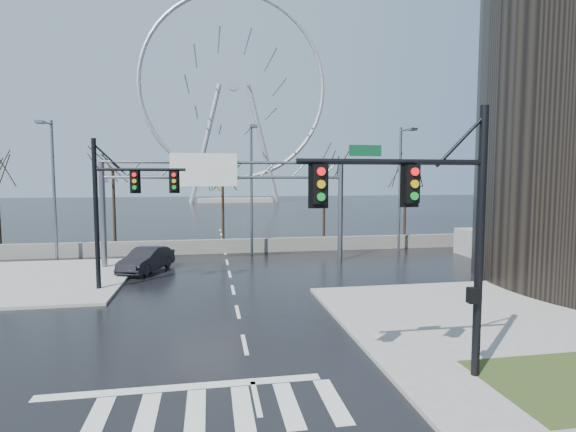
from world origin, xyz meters
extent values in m
plane|color=black|center=(0.00, 0.00, 0.00)|extent=(260.00, 260.00, 0.00)
cube|color=gray|center=(10.00, 2.00, 0.07)|extent=(12.00, 10.00, 0.15)
cube|color=gray|center=(-11.00, 12.00, 0.07)|extent=(10.00, 12.00, 0.15)
cube|color=#36411B|center=(9.00, -5.00, 0.15)|extent=(5.00, 4.00, 0.02)
cube|color=slate|center=(0.00, 20.00, 0.55)|extent=(52.00, 0.50, 1.10)
cylinder|color=black|center=(6.50, -4.00, 4.00)|extent=(0.24, 0.24, 8.00)
cylinder|color=black|center=(3.80, -4.00, 6.40)|extent=(5.40, 0.16, 0.16)
cube|color=black|center=(4.30, -4.15, 5.80)|extent=(0.35, 0.28, 1.05)
cube|color=black|center=(1.70, -4.15, 5.80)|extent=(0.35, 0.28, 1.05)
cylinder|color=black|center=(-7.00, 9.00, 4.00)|extent=(0.24, 0.24, 8.00)
cylinder|color=black|center=(-4.70, 9.00, 6.40)|extent=(4.60, 0.16, 0.16)
cube|color=black|center=(-5.00, 8.85, 5.80)|extent=(0.35, 0.28, 1.05)
cube|color=black|center=(-3.00, 8.85, 5.80)|extent=(0.35, 0.28, 1.05)
cylinder|color=slate|center=(-8.00, 15.00, 3.50)|extent=(0.36, 0.36, 7.00)
cylinder|color=slate|center=(8.00, 15.00, 3.50)|extent=(0.36, 0.36, 7.00)
cylinder|color=slate|center=(0.00, 15.00, 7.00)|extent=(16.00, 0.20, 0.20)
cylinder|color=slate|center=(0.00, 15.00, 6.00)|extent=(16.00, 0.20, 0.20)
cube|color=#094824|center=(-1.50, 14.85, 6.50)|extent=(4.20, 0.10, 2.00)
cube|color=silver|center=(-1.50, 14.79, 6.50)|extent=(4.40, 0.02, 2.20)
cylinder|color=slate|center=(-12.00, 18.50, 5.00)|extent=(0.20, 0.20, 10.00)
cylinder|color=slate|center=(-12.00, 17.40, 9.70)|extent=(0.12, 2.20, 0.12)
cube|color=slate|center=(-12.00, 16.40, 9.60)|extent=(0.50, 0.70, 0.18)
cylinder|color=slate|center=(2.00, 18.50, 5.00)|extent=(0.20, 0.20, 10.00)
cylinder|color=slate|center=(2.00, 17.40, 9.70)|extent=(0.12, 2.20, 0.12)
cube|color=slate|center=(2.00, 16.40, 9.60)|extent=(0.50, 0.70, 0.18)
cylinder|color=slate|center=(14.00, 18.50, 5.00)|extent=(0.20, 0.20, 10.00)
cylinder|color=slate|center=(14.00, 17.40, 9.70)|extent=(0.12, 2.20, 0.12)
cube|color=slate|center=(14.00, 16.40, 9.60)|extent=(0.50, 0.70, 0.18)
cylinder|color=black|center=(-9.00, 23.50, 3.38)|extent=(0.24, 0.24, 6.75)
cylinder|color=black|center=(0.00, 24.50, 2.93)|extent=(0.24, 0.24, 5.85)
cylinder|color=black|center=(9.00, 23.50, 3.51)|extent=(0.24, 0.24, 7.02)
cylinder|color=black|center=(17.00, 24.00, 3.06)|extent=(0.24, 0.24, 6.12)
cube|color=gray|center=(5.00, 95.00, 0.50)|extent=(18.00, 6.00, 1.00)
torus|color=#B2B2B7|center=(5.00, 95.00, 28.00)|extent=(45.00, 1.00, 45.00)
cylinder|color=#B2B2B7|center=(5.00, 95.00, 28.00)|extent=(2.40, 1.50, 2.40)
cylinder|color=#B2B2B7|center=(-2.00, 95.00, 14.00)|extent=(8.28, 1.20, 28.82)
cylinder|color=#B2B2B7|center=(12.00, 95.00, 14.00)|extent=(8.28, 1.20, 28.82)
imported|color=black|center=(-5.17, 13.67, 0.77)|extent=(3.28, 4.96, 1.55)
camera|label=1|loc=(-1.17, -15.68, 5.96)|focal=28.00mm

